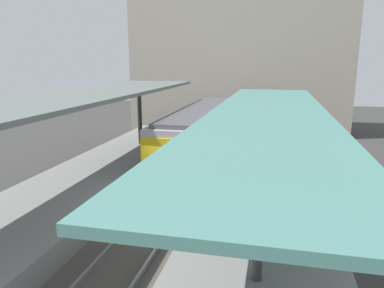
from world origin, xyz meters
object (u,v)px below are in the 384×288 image
at_px(platform_bench, 293,184).
at_px(commuter_train, 202,135).
at_px(platform_sign, 301,187).
at_px(passenger_near_bench, 236,172).
at_px(passenger_mid_platform, 224,162).

bearing_deg(platform_bench, commuter_train, 124.80).
xyz_separation_m(platform_bench, platform_sign, (-0.01, -3.63, 1.16)).
relative_size(platform_bench, passenger_near_bench, 0.83).
relative_size(platform_sign, passenger_near_bench, 1.32).
bearing_deg(platform_bench, passenger_mid_platform, 161.30).
bearing_deg(platform_sign, passenger_near_bench, 121.48).
bearing_deg(platform_sign, passenger_mid_platform, 120.47).
height_order(platform_bench, passenger_mid_platform, passenger_mid_platform).
bearing_deg(platform_bench, passenger_near_bench, -174.29).
distance_m(platform_bench, passenger_mid_platform, 2.86).
xyz_separation_m(platform_bench, passenger_mid_platform, (-2.68, 0.91, 0.42)).
bearing_deg(commuter_train, passenger_mid_platform, -70.48).
bearing_deg(passenger_mid_platform, platform_bench, -18.70).
height_order(commuter_train, passenger_near_bench, commuter_train).
bearing_deg(passenger_mid_platform, commuter_train, 109.52).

